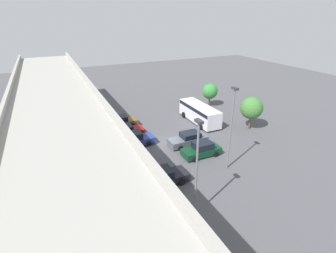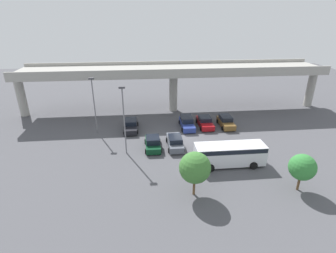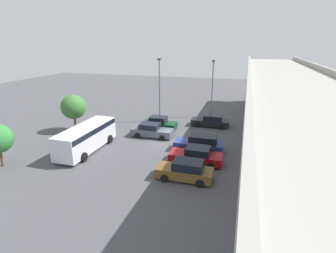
{
  "view_description": "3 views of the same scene",
  "coord_description": "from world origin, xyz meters",
  "px_view_note": "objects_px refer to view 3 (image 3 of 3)",
  "views": [
    {
      "loc": [
        -25.74,
        12.02,
        14.61
      ],
      "look_at": [
        -0.37,
        0.12,
        2.37
      ],
      "focal_mm": 28.0,
      "sensor_mm": 36.0,
      "label": 1
    },
    {
      "loc": [
        -5.32,
        -32.04,
        16.02
      ],
      "look_at": [
        -2.05,
        0.6,
        1.75
      ],
      "focal_mm": 28.0,
      "sensor_mm": 36.0,
      "label": 2
    },
    {
      "loc": [
        25.5,
        7.88,
        10.55
      ],
      "look_at": [
        -0.97,
        0.02,
        1.55
      ],
      "focal_mm": 28.0,
      "sensor_mm": 36.0,
      "label": 3
    }
  ],
  "objects_px": {
    "parked_car_4": "(196,156)",
    "parked_car_3": "(200,144)",
    "parked_car_5": "(185,171)",
    "shuttle_bus": "(86,136)",
    "parked_car_2": "(152,131)",
    "lamp_post_mid_lot": "(160,86)",
    "parked_car_1": "(159,123)",
    "parked_car_0": "(211,121)",
    "tree_front_left": "(73,107)",
    "lamp_post_near_aisle": "(212,84)"
  },
  "relations": [
    {
      "from": "parked_car_0",
      "to": "parked_car_2",
      "type": "bearing_deg",
      "value": 43.93
    },
    {
      "from": "parked_car_3",
      "to": "tree_front_left",
      "type": "height_order",
      "value": "tree_front_left"
    },
    {
      "from": "parked_car_2",
      "to": "parked_car_3",
      "type": "relative_size",
      "value": 0.97
    },
    {
      "from": "parked_car_2",
      "to": "tree_front_left",
      "type": "xyz_separation_m",
      "value": [
        0.6,
        -9.81,
        2.26
      ]
    },
    {
      "from": "parked_car_2",
      "to": "parked_car_5",
      "type": "distance_m",
      "value": 10.46
    },
    {
      "from": "parked_car_1",
      "to": "parked_car_5",
      "type": "bearing_deg",
      "value": -62.26
    },
    {
      "from": "parked_car_3",
      "to": "lamp_post_near_aisle",
      "type": "bearing_deg",
      "value": -87.13
    },
    {
      "from": "parked_car_2",
      "to": "shuttle_bus",
      "type": "bearing_deg",
      "value": -131.15
    },
    {
      "from": "lamp_post_mid_lot",
      "to": "parked_car_1",
      "type": "bearing_deg",
      "value": 16.47
    },
    {
      "from": "parked_car_3",
      "to": "lamp_post_mid_lot",
      "type": "relative_size",
      "value": 0.58
    },
    {
      "from": "shuttle_bus",
      "to": "lamp_post_near_aisle",
      "type": "height_order",
      "value": "lamp_post_near_aisle"
    },
    {
      "from": "parked_car_3",
      "to": "parked_car_0",
      "type": "bearing_deg",
      "value": -89.75
    },
    {
      "from": "parked_car_2",
      "to": "lamp_post_near_aisle",
      "type": "xyz_separation_m",
      "value": [
        -10.66,
        5.42,
        4.01
      ]
    },
    {
      "from": "parked_car_2",
      "to": "parked_car_5",
      "type": "height_order",
      "value": "parked_car_5"
    },
    {
      "from": "parked_car_1",
      "to": "parked_car_5",
      "type": "xyz_separation_m",
      "value": [
        11.45,
        6.02,
        0.03
      ]
    },
    {
      "from": "parked_car_4",
      "to": "lamp_post_near_aisle",
      "type": "distance_m",
      "value": 16.58
    },
    {
      "from": "parked_car_1",
      "to": "parked_car_5",
      "type": "height_order",
      "value": "parked_car_5"
    },
    {
      "from": "shuttle_bus",
      "to": "parked_car_0",
      "type": "bearing_deg",
      "value": -43.76
    },
    {
      "from": "parked_car_5",
      "to": "lamp_post_near_aisle",
      "type": "bearing_deg",
      "value": -88.37
    },
    {
      "from": "lamp_post_near_aisle",
      "to": "lamp_post_mid_lot",
      "type": "distance_m",
      "value": 7.85
    },
    {
      "from": "parked_car_0",
      "to": "tree_front_left",
      "type": "relative_size",
      "value": 1.08
    },
    {
      "from": "shuttle_bus",
      "to": "lamp_post_mid_lot",
      "type": "height_order",
      "value": "lamp_post_mid_lot"
    },
    {
      "from": "parked_car_1",
      "to": "parked_car_2",
      "type": "xyz_separation_m",
      "value": [
        2.86,
        0.05,
        -0.01
      ]
    },
    {
      "from": "shuttle_bus",
      "to": "lamp_post_near_aisle",
      "type": "relative_size",
      "value": 0.98
    },
    {
      "from": "tree_front_left",
      "to": "shuttle_bus",
      "type": "bearing_deg",
      "value": 44.42
    },
    {
      "from": "parked_car_3",
      "to": "lamp_post_near_aisle",
      "type": "height_order",
      "value": "lamp_post_near_aisle"
    },
    {
      "from": "parked_car_2",
      "to": "tree_front_left",
      "type": "relative_size",
      "value": 1.06
    },
    {
      "from": "parked_car_0",
      "to": "parked_car_4",
      "type": "relative_size",
      "value": 1.01
    },
    {
      "from": "parked_car_2",
      "to": "lamp_post_mid_lot",
      "type": "relative_size",
      "value": 0.56
    },
    {
      "from": "tree_front_left",
      "to": "parked_car_3",
      "type": "bearing_deg",
      "value": 82.9
    },
    {
      "from": "parked_car_4",
      "to": "parked_car_5",
      "type": "bearing_deg",
      "value": 84.93
    },
    {
      "from": "parked_car_5",
      "to": "shuttle_bus",
      "type": "relative_size",
      "value": 0.57
    },
    {
      "from": "parked_car_3",
      "to": "tree_front_left",
      "type": "bearing_deg",
      "value": -7.1
    },
    {
      "from": "parked_car_4",
      "to": "lamp_post_mid_lot",
      "type": "height_order",
      "value": "lamp_post_mid_lot"
    },
    {
      "from": "parked_car_3",
      "to": "parked_car_4",
      "type": "relative_size",
      "value": 1.02
    },
    {
      "from": "parked_car_0",
      "to": "parked_car_1",
      "type": "xyz_separation_m",
      "value": [
        2.97,
        -6.1,
        0.02
      ]
    },
    {
      "from": "parked_car_1",
      "to": "parked_car_0",
      "type": "bearing_deg",
      "value": 25.94
    },
    {
      "from": "parked_car_3",
      "to": "parked_car_4",
      "type": "distance_m",
      "value": 2.83
    },
    {
      "from": "parked_car_2",
      "to": "shuttle_bus",
      "type": "distance_m",
      "value": 7.49
    },
    {
      "from": "shuttle_bus",
      "to": "lamp_post_mid_lot",
      "type": "xyz_separation_m",
      "value": [
        -11.81,
        3.87,
        3.42
      ]
    },
    {
      "from": "parked_car_4",
      "to": "parked_car_3",
      "type": "bearing_deg",
      "value": -86.61
    },
    {
      "from": "parked_car_1",
      "to": "parked_car_3",
      "type": "bearing_deg",
      "value": -41.55
    },
    {
      "from": "shuttle_bus",
      "to": "parked_car_1",
      "type": "bearing_deg",
      "value": -29.8
    },
    {
      "from": "shuttle_bus",
      "to": "tree_front_left",
      "type": "bearing_deg",
      "value": 44.42
    },
    {
      "from": "shuttle_bus",
      "to": "lamp_post_near_aisle",
      "type": "bearing_deg",
      "value": -32.39
    },
    {
      "from": "parked_car_0",
      "to": "parked_car_5",
      "type": "relative_size",
      "value": 1.07
    },
    {
      "from": "parked_car_0",
      "to": "parked_car_2",
      "type": "distance_m",
      "value": 8.4
    },
    {
      "from": "shuttle_bus",
      "to": "lamp_post_mid_lot",
      "type": "bearing_deg",
      "value": -18.13
    },
    {
      "from": "parked_car_3",
      "to": "shuttle_bus",
      "type": "bearing_deg",
      "value": 15.43
    },
    {
      "from": "shuttle_bus",
      "to": "tree_front_left",
      "type": "xyz_separation_m",
      "value": [
        -5.01,
        -4.91,
        1.48
      ]
    }
  ]
}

